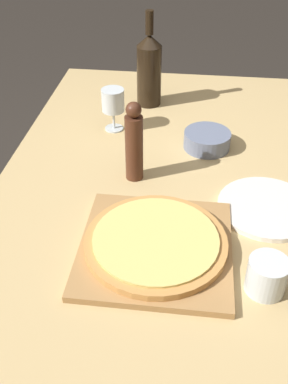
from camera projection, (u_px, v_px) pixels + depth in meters
ground_plane at (155, 358)px, 1.66m from camera, size 12.00×12.00×0.00m
dining_table at (159, 224)px, 1.26m from camera, size 0.96×1.77×0.74m
cutting_board at (156, 248)px, 1.06m from camera, size 0.36×0.36×0.02m
pizza at (156, 241)px, 1.05m from camera, size 0.34×0.34×0.02m
wine_bottle at (149, 69)px, 1.61m from camera, size 0.09×0.09×0.34m
pepper_mill at (134, 143)px, 1.24m from camera, size 0.05×0.05×0.24m
wine_glass at (113, 102)px, 1.47m from camera, size 0.08×0.08×0.14m
small_bowl at (207, 140)px, 1.42m from camera, size 0.15×0.15×0.05m
drinking_tumbler at (267, 276)px, 0.95m from camera, size 0.09×0.09×0.08m
dinner_plate at (267, 207)px, 1.19m from camera, size 0.26×0.26×0.01m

